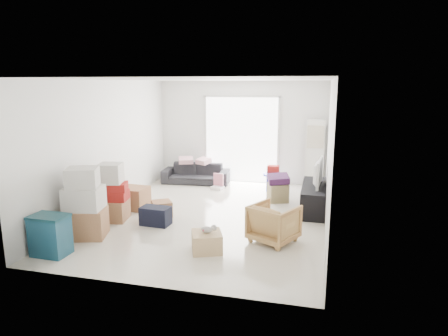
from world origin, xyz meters
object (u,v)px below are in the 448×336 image
sofa (196,170)px  ottoman (278,192)px  kids_table (273,173)px  storage_bins (50,235)px  wood_crate (207,242)px  armchair (274,221)px  tv_console (314,198)px  television (314,182)px  ac_tower (315,155)px

sofa → ottoman: size_ratio=4.27×
kids_table → storage_bins: bearing=-121.7°
ottoman → wood_crate: (-0.78, -3.04, -0.05)m
sofa → armchair: armchair is taller
tv_console → television: (0.00, 0.00, 0.33)m
tv_console → wood_crate: tv_console is taller
ottoman → kids_table: (-0.23, 0.88, 0.25)m
ac_tower → tv_console: bearing=-88.4°
television → ottoman: (-0.80, 0.46, -0.40)m
television → storage_bins: (-3.90, -3.31, -0.28)m
sofa → storage_bins: (-0.77, -4.94, -0.02)m
ac_tower → wood_crate: size_ratio=3.77×
ac_tower → ottoman: size_ratio=4.22×
television → storage_bins: bearing=134.6°
armchair → wood_crate: 1.20m
tv_console → sofa: size_ratio=0.92×
television → storage_bins: television is taller
television → armchair: size_ratio=1.34×
sofa → kids_table: 2.13m
armchair → kids_table: (-0.43, 3.27, 0.10)m
sofa → storage_bins: size_ratio=2.74×
sofa → armchair: (2.53, -3.56, 0.01)m
armchair → storage_bins: size_ratio=1.11×
ac_tower → storage_bins: ac_tower is taller
tv_console → sofa: sofa is taller
sofa → armchair: 4.37m
storage_bins → television: bearing=40.3°
ac_tower → sofa: ac_tower is taller
ac_tower → television: size_ratio=1.82×
storage_bins → kids_table: (2.87, 4.65, 0.13)m
storage_bins → ottoman: size_ratio=1.56×
storage_bins → wood_crate: size_ratio=1.39×
tv_console → sofa: bearing=152.4°
television → ottoman: bearing=64.6°
storage_bins → armchair: bearing=22.7°
television → kids_table: bearing=41.9°
sofa → tv_console: bearing=-32.3°
armchair → wood_crate: armchair is taller
ac_tower → armchair: 3.79m
sofa → storage_bins: 5.00m
kids_table → ac_tower: bearing=24.6°
television → ac_tower: bearing=5.9°
tv_console → ottoman: size_ratio=3.91×
ac_tower → sofa: (-3.08, -0.15, -0.53)m
tv_console → wood_crate: 3.03m
sofa → ac_tower: bearing=-1.9°
ac_tower → kids_table: 1.16m
sofa → storage_bins: sofa is taller
tv_console → wood_crate: bearing=-121.6°
sofa → kids_table: sofa is taller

